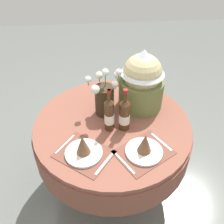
% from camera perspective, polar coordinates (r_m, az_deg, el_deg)
% --- Properties ---
extents(ground, '(8.00, 8.00, 0.00)m').
position_cam_1_polar(ground, '(2.41, 0.06, -15.96)').
color(ground, slate).
extents(dining_table, '(1.17, 1.17, 0.76)m').
position_cam_1_polar(dining_table, '(1.94, 0.08, -5.80)').
color(dining_table, brown).
rests_on(dining_table, ground).
extents(place_setting_left, '(0.43, 0.41, 0.16)m').
position_cam_1_polar(place_setting_left, '(1.60, -6.52, -8.39)').
color(place_setting_left, brown).
rests_on(place_setting_left, dining_table).
extents(place_setting_right, '(0.42, 0.40, 0.16)m').
position_cam_1_polar(place_setting_right, '(1.61, 7.37, -8.04)').
color(place_setting_right, brown).
rests_on(place_setting_right, dining_table).
extents(flower_vase, '(0.26, 0.24, 0.37)m').
position_cam_1_polar(flower_vase, '(1.83, -1.71, 3.45)').
color(flower_vase, '#332819').
rests_on(flower_vase, dining_table).
extents(wine_bottle_left, '(0.07, 0.07, 0.33)m').
position_cam_1_polar(wine_bottle_left, '(1.70, -0.62, -0.58)').
color(wine_bottle_left, '#422814').
rests_on(wine_bottle_left, dining_table).
extents(wine_bottle_centre, '(0.08, 0.08, 0.33)m').
position_cam_1_polar(wine_bottle_centre, '(1.71, 2.86, -0.54)').
color(wine_bottle_centre, '#422814').
rests_on(wine_bottle_centre, dining_table).
extents(gift_tub_back_right, '(0.34, 0.34, 0.47)m').
position_cam_1_polar(gift_tub_back_right, '(1.86, 6.85, 7.70)').
color(gift_tub_back_right, olive).
rests_on(gift_tub_back_right, dining_table).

